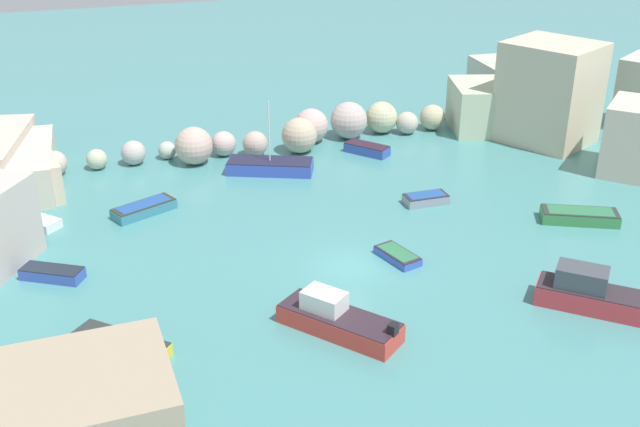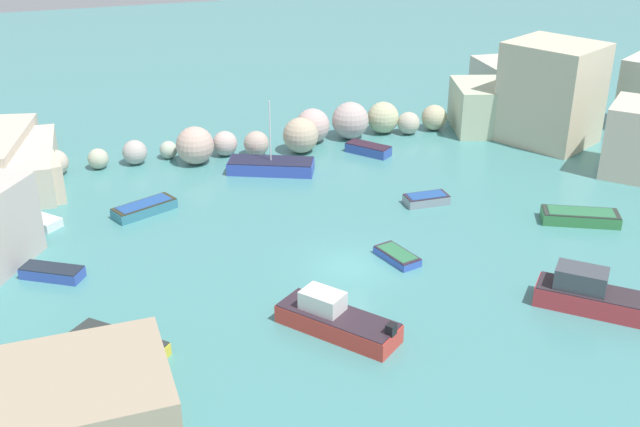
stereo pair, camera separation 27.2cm
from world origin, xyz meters
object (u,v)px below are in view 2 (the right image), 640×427
channel_buoy (250,160)px  moored_boat_9 (596,296)px  moored_boat_6 (118,344)px  moored_boat_3 (335,319)px  moored_boat_10 (271,166)px  moored_boat_2 (580,217)px  stone_dock (86,385)px  moored_boat_7 (39,221)px  moored_boat_0 (144,208)px  moored_boat_1 (368,149)px  moored_boat_8 (52,272)px  moored_boat_5 (397,256)px  moored_boat_4 (426,199)px

channel_buoy → moored_boat_9: (10.67, -23.29, 0.53)m
moored_boat_6 → channel_buoy: bearing=105.8°
moored_boat_6 → moored_boat_9: 21.63m
moored_boat_3 → moored_boat_6: 9.43m
moored_boat_10 → moored_boat_2: bearing=-17.7°
moored_boat_3 → moored_boat_9: bearing=-138.1°
stone_dock → moored_boat_10: moored_boat_10 is taller
stone_dock → channel_buoy: size_ratio=14.30×
moored_boat_6 → moored_boat_7: moored_boat_6 is taller
moored_boat_0 → moored_boat_1: size_ratio=1.22×
moored_boat_2 → moored_boat_10: 19.80m
moored_boat_3 → moored_boat_6: moored_boat_3 is taller
moored_boat_7 → moored_boat_9: 30.15m
channel_buoy → moored_boat_9: 25.62m
moored_boat_8 → moored_boat_10: bearing=-112.9°
moored_boat_1 → moored_boat_0: bearing=69.4°
moored_boat_7 → stone_dock: bearing=-35.8°
moored_boat_2 → moored_boat_5: bearing=-149.8°
moored_boat_3 → moored_boat_10: moored_boat_10 is taller
moored_boat_0 → moored_boat_8: size_ratio=1.23×
moored_boat_9 → moored_boat_4: bearing=-37.9°
moored_boat_2 → moored_boat_7: moored_boat_2 is taller
channel_buoy → moored_boat_7: bearing=-157.9°
moored_boat_2 → moored_boat_8: moored_boat_2 is taller
moored_boat_0 → moored_boat_5: 15.50m
stone_dock → moored_boat_3: 10.79m
moored_boat_1 → moored_boat_8: moored_boat_1 is taller
moored_boat_1 → moored_boat_2: moored_boat_2 is taller
moored_boat_10 → moored_boat_4: bearing=-22.5°
moored_boat_2 → moored_boat_1: bearing=143.9°
moored_boat_2 → moored_boat_6: bearing=-143.9°
moored_boat_10 → moored_boat_9: bearing=-41.6°
moored_boat_8 → moored_boat_5: bearing=-161.0°
stone_dock → moored_boat_2: 28.72m
moored_boat_1 → moored_boat_9: moored_boat_9 is taller
moored_boat_2 → stone_dock: bearing=-138.9°
moored_boat_3 → moored_boat_7: bearing=0.9°
moored_boat_6 → moored_boat_7: bearing=146.9°
stone_dock → moored_boat_7: bearing=95.7°
moored_boat_9 → moored_boat_10: (-9.71, 21.30, -0.31)m
moored_boat_0 → moored_boat_5: moored_boat_0 is taller
moored_boat_0 → moored_boat_4: (16.36, -4.10, -0.02)m
moored_boat_6 → moored_boat_7: (-3.09, 13.95, -0.05)m
moored_boat_0 → moored_boat_6: (-2.80, -13.69, -0.02)m
channel_buoy → moored_boat_10: moored_boat_10 is taller
stone_dock → moored_boat_9: bearing=-2.5°
channel_buoy → moored_boat_3: bearing=-93.6°
stone_dock → moored_boat_5: (16.03, 6.42, -0.33)m
moored_boat_2 → moored_boat_3: 18.09m
moored_boat_5 → channel_buoy: bearing=-0.6°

